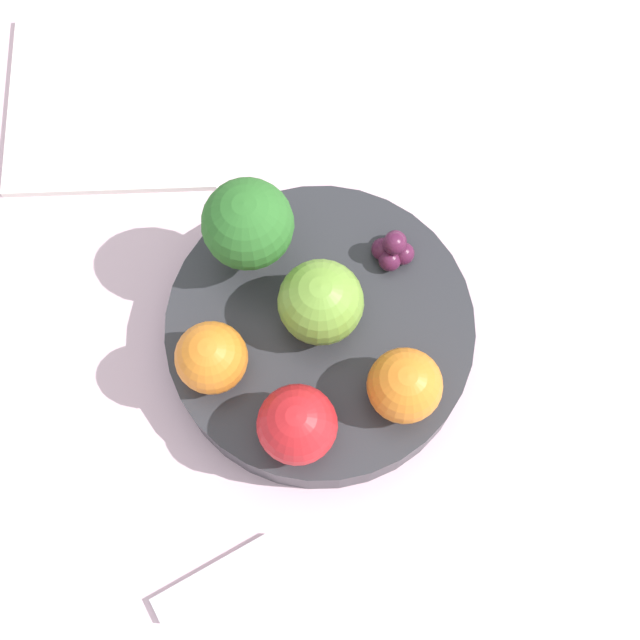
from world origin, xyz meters
name	(u,v)px	position (x,y,z in m)	size (l,w,h in m)	color
ground_plane	(320,349)	(0.00, 0.00, 0.00)	(6.00, 6.00, 0.00)	gray
table_surface	(320,345)	(0.00, 0.00, 0.01)	(1.20, 1.20, 0.02)	silver
bowl	(320,333)	(0.00, 0.00, 0.04)	(0.20, 0.20, 0.03)	#2D2D33
broccoli	(248,225)	(0.05, 0.05, 0.10)	(0.06, 0.06, 0.07)	#8CB76B
apple_red	(297,425)	(-0.07, 0.01, 0.08)	(0.05, 0.05, 0.05)	red
apple_green	(319,302)	(0.01, 0.00, 0.08)	(0.05, 0.05, 0.05)	olive
orange_front	(211,358)	(-0.03, 0.06, 0.08)	(0.05, 0.05, 0.05)	orange
orange_back	(405,386)	(-0.04, -0.05, 0.08)	(0.05, 0.05, 0.05)	orange
grape_cluster	(393,250)	(0.05, -0.04, 0.06)	(0.03, 0.03, 0.03)	#511938
napkin	(113,102)	(0.17, 0.17, 0.02)	(0.17, 0.17, 0.01)	white
spoon	(215,578)	(-0.16, 0.05, 0.02)	(0.06, 0.08, 0.01)	silver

